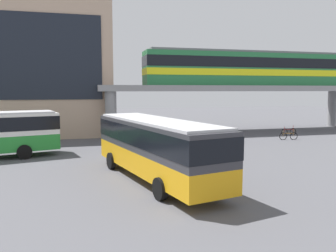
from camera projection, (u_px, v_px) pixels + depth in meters
The scene contains 11 objects.
ground_plane at pixel (137, 151), 26.77m from camera, with size 120.00×120.00×0.00m, color #515156.
station_building at pixel (7, 69), 38.04m from camera, with size 22.02×15.73×14.20m.
elevated_platform at pixel (239, 92), 38.45m from camera, with size 31.39×6.27×5.20m.
train at pixel (250, 68), 38.51m from camera, with size 24.34×2.96×3.84m.
bus_main at pixel (155, 143), 17.83m from camera, with size 5.01×11.33×3.22m.
bicycle_silver at pixel (196, 135), 33.44m from camera, with size 1.72×0.63×1.04m.
bicycle_brown at pixel (288, 136), 32.57m from camera, with size 1.77×0.39×1.04m.
bicycle_red at pixel (289, 132), 35.85m from camera, with size 1.79×0.11×1.04m.
bicycle_orange at pixel (210, 138), 31.18m from camera, with size 1.79×0.12×1.04m.
pedestrian_by_bike_rack at pixel (117, 140), 27.52m from camera, with size 0.47×0.39×1.60m.
pedestrian_near_building at pixel (204, 135), 29.25m from camera, with size 0.47×0.45×1.81m.
Camera 1 is at (-4.20, -16.20, 4.75)m, focal length 36.51 mm.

